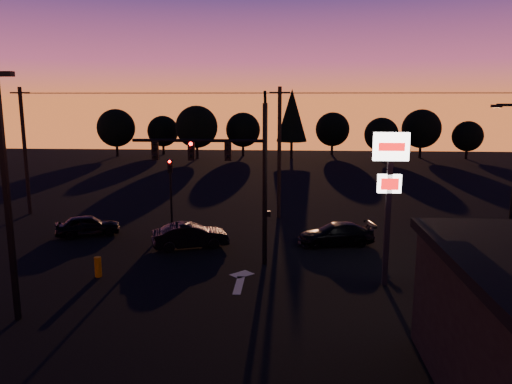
% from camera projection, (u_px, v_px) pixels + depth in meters
% --- Properties ---
extents(ground, '(120.00, 120.00, 0.00)m').
position_uv_depth(ground, '(225.00, 294.00, 21.33)').
color(ground, black).
rests_on(ground, ground).
extents(lane_arrow, '(1.20, 3.10, 0.01)m').
position_uv_depth(lane_arrow, '(240.00, 280.00, 22.93)').
color(lane_arrow, beige).
rests_on(lane_arrow, ground).
extents(traffic_signal_mast, '(6.79, 0.52, 8.58)m').
position_uv_depth(traffic_signal_mast, '(232.00, 167.00, 24.34)').
color(traffic_signal_mast, black).
rests_on(traffic_signal_mast, ground).
extents(secondary_signal, '(0.30, 0.31, 4.35)m').
position_uv_depth(secondary_signal, '(171.00, 182.00, 32.39)').
color(secondary_signal, black).
rests_on(secondary_signal, ground).
extents(parking_lot_light, '(1.25, 0.30, 9.14)m').
position_uv_depth(parking_lot_light, '(5.00, 182.00, 17.90)').
color(parking_lot_light, black).
rests_on(parking_lot_light, ground).
extents(pylon_sign, '(1.50, 0.28, 6.80)m').
position_uv_depth(pylon_sign, '(390.00, 176.00, 21.43)').
color(pylon_sign, black).
rests_on(pylon_sign, ground).
extents(utility_pole_0, '(1.40, 0.26, 9.00)m').
position_uv_depth(utility_pole_0, '(25.00, 150.00, 35.25)').
color(utility_pole_0, black).
rests_on(utility_pole_0, ground).
extents(utility_pole_1, '(1.40, 0.26, 9.00)m').
position_uv_depth(utility_pole_1, '(279.00, 152.00, 34.08)').
color(utility_pole_1, black).
rests_on(utility_pole_1, ground).
extents(power_wires, '(36.00, 1.22, 0.07)m').
position_uv_depth(power_wires, '(280.00, 93.00, 33.34)').
color(power_wires, black).
rests_on(power_wires, ground).
extents(bollard, '(0.32, 0.32, 0.96)m').
position_uv_depth(bollard, '(98.00, 267.00, 23.26)').
color(bollard, '#AA6000').
rests_on(bollard, ground).
extents(tree_0, '(5.36, 5.36, 6.74)m').
position_uv_depth(tree_0, '(116.00, 128.00, 71.04)').
color(tree_0, black).
rests_on(tree_0, ground).
extents(tree_1, '(4.54, 4.54, 5.71)m').
position_uv_depth(tree_1, '(163.00, 131.00, 73.70)').
color(tree_1, black).
rests_on(tree_1, ground).
extents(tree_2, '(5.77, 5.78, 7.26)m').
position_uv_depth(tree_2, '(197.00, 127.00, 68.24)').
color(tree_2, black).
rests_on(tree_2, ground).
extents(tree_3, '(4.95, 4.95, 6.22)m').
position_uv_depth(tree_3, '(243.00, 130.00, 71.89)').
color(tree_3, black).
rests_on(tree_3, ground).
extents(tree_4, '(4.18, 4.18, 9.50)m').
position_uv_depth(tree_4, '(292.00, 115.00, 68.09)').
color(tree_4, black).
rests_on(tree_4, ground).
extents(tree_5, '(4.95, 4.95, 6.22)m').
position_uv_depth(tree_5, '(333.00, 129.00, 73.00)').
color(tree_5, black).
rests_on(tree_5, ground).
extents(tree_6, '(4.54, 4.54, 5.71)m').
position_uv_depth(tree_6, '(381.00, 135.00, 66.79)').
color(tree_6, black).
rests_on(tree_6, ground).
extents(tree_7, '(5.36, 5.36, 6.74)m').
position_uv_depth(tree_7, '(421.00, 129.00, 69.22)').
color(tree_7, black).
rests_on(tree_7, ground).
extents(tree_8, '(4.12, 4.12, 5.19)m').
position_uv_depth(tree_8, '(468.00, 136.00, 68.03)').
color(tree_8, black).
rests_on(tree_8, ground).
extents(car_left, '(4.05, 2.87, 1.28)m').
position_uv_depth(car_left, '(88.00, 225.00, 30.22)').
color(car_left, black).
rests_on(car_left, ground).
extents(car_mid, '(4.43, 2.79, 1.38)m').
position_uv_depth(car_mid, '(190.00, 236.00, 27.79)').
color(car_mid, black).
rests_on(car_mid, ground).
extents(car_right, '(4.58, 2.54, 1.26)m').
position_uv_depth(car_right, '(336.00, 234.00, 28.34)').
color(car_right, black).
rests_on(car_right, ground).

